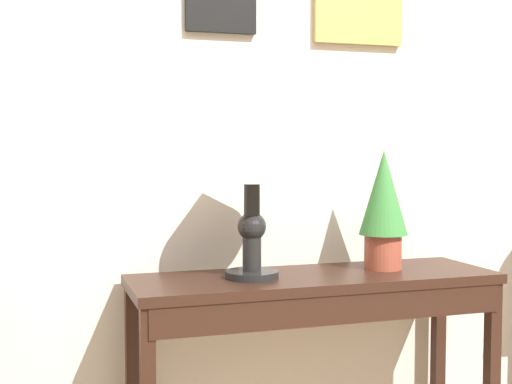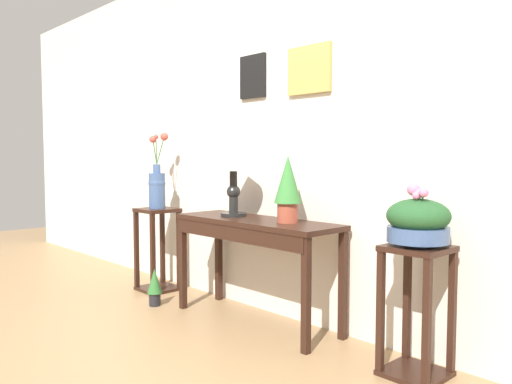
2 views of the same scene
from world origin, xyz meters
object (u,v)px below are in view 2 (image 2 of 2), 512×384
(table_lamp, at_px, (233,162))
(potted_plant_floor, at_px, (155,285))
(pedestal_stand_right, at_px, (416,311))
(planter_bowl_wide_right, at_px, (418,221))
(flower_vase_tall_left, at_px, (157,184))
(console_table, at_px, (253,233))
(pedestal_stand_left, at_px, (158,249))
(potted_plant_on_console, at_px, (288,186))

(table_lamp, height_order, potted_plant_floor, table_lamp)
(table_lamp, xyz_separation_m, pedestal_stand_right, (1.47, 0.02, -0.78))
(planter_bowl_wide_right, distance_m, potted_plant_floor, 2.20)
(flower_vase_tall_left, height_order, potted_plant_floor, flower_vase_tall_left)
(console_table, height_order, flower_vase_tall_left, flower_vase_tall_left)
(pedestal_stand_right, relative_size, planter_bowl_wide_right, 2.13)
(pedestal_stand_left, distance_m, planter_bowl_wide_right, 2.51)
(table_lamp, distance_m, pedestal_stand_right, 1.66)
(console_table, xyz_separation_m, pedestal_stand_left, (-1.23, 0.01, -0.28))
(table_lamp, bearing_deg, pedestal_stand_left, -178.95)
(potted_plant_on_console, relative_size, pedestal_stand_left, 0.62)
(table_lamp, xyz_separation_m, planter_bowl_wide_right, (1.47, 0.02, -0.30))
(potted_plant_floor, bearing_deg, pedestal_stand_left, 144.48)
(pedestal_stand_left, bearing_deg, planter_bowl_wide_right, 0.83)
(flower_vase_tall_left, distance_m, potted_plant_floor, 0.91)
(potted_plant_on_console, xyz_separation_m, planter_bowl_wide_right, (0.95, -0.01, -0.15))
(console_table, xyz_separation_m, table_lamp, (-0.23, 0.02, 0.50))
(potted_plant_on_console, xyz_separation_m, pedestal_stand_right, (0.95, -0.01, -0.63))
(pedestal_stand_right, height_order, planter_bowl_wide_right, planter_bowl_wide_right)
(pedestal_stand_left, bearing_deg, potted_plant_on_console, 1.61)
(pedestal_stand_left, bearing_deg, flower_vase_tall_left, 108.39)
(planter_bowl_wide_right, bearing_deg, potted_plant_floor, -171.28)
(table_lamp, bearing_deg, potted_plant_floor, -153.54)
(pedestal_stand_right, xyz_separation_m, planter_bowl_wide_right, (0.00, -0.00, 0.48))
(pedestal_stand_left, distance_m, pedestal_stand_right, 2.47)
(console_table, bearing_deg, table_lamp, 173.97)
(potted_plant_on_console, relative_size, pedestal_stand_right, 0.63)
(console_table, relative_size, pedestal_stand_right, 1.87)
(flower_vase_tall_left, relative_size, pedestal_stand_right, 0.93)
(table_lamp, relative_size, pedestal_stand_right, 0.77)
(potted_plant_on_console, bearing_deg, pedestal_stand_right, -0.38)
(potted_plant_floor, bearing_deg, table_lamp, 26.46)
(console_table, bearing_deg, planter_bowl_wide_right, 1.95)
(console_table, distance_m, potted_plant_on_console, 0.45)
(planter_bowl_wide_right, bearing_deg, potted_plant_on_console, 179.57)
(potted_plant_on_console, bearing_deg, potted_plant_floor, -163.90)
(pedestal_stand_right, height_order, potted_plant_floor, pedestal_stand_right)
(potted_plant_floor, bearing_deg, console_table, 18.20)
(table_lamp, bearing_deg, pedestal_stand_right, 0.71)
(pedestal_stand_left, height_order, potted_plant_floor, pedestal_stand_left)
(pedestal_stand_left, height_order, pedestal_stand_right, pedestal_stand_left)
(potted_plant_on_console, height_order, flower_vase_tall_left, flower_vase_tall_left)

